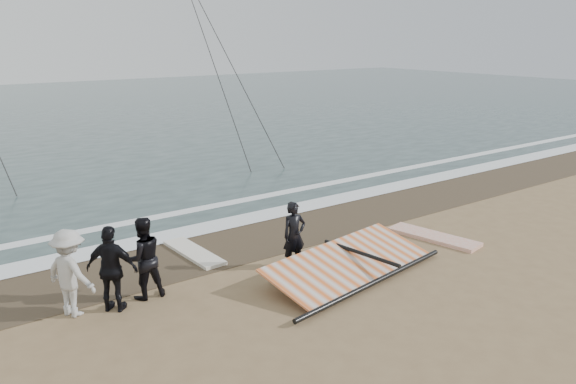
% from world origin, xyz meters
% --- Properties ---
extents(ground, '(120.00, 120.00, 0.00)m').
position_xyz_m(ground, '(0.00, 0.00, 0.00)').
color(ground, '#8C704C').
rests_on(ground, ground).
extents(sea, '(120.00, 54.00, 0.02)m').
position_xyz_m(sea, '(0.00, 33.00, 0.01)').
color(sea, '#233838').
rests_on(sea, ground).
extents(wet_sand, '(120.00, 2.80, 0.01)m').
position_xyz_m(wet_sand, '(0.00, 4.50, 0.01)').
color(wet_sand, '#4C3D2B').
rests_on(wet_sand, ground).
extents(foam_near, '(120.00, 0.90, 0.01)m').
position_xyz_m(foam_near, '(0.00, 5.90, 0.03)').
color(foam_near, white).
rests_on(foam_near, sea).
extents(foam_far, '(120.00, 0.45, 0.01)m').
position_xyz_m(foam_far, '(0.00, 7.60, 0.03)').
color(foam_far, white).
rests_on(foam_far, sea).
extents(man_main, '(0.61, 0.44, 1.57)m').
position_xyz_m(man_main, '(-0.41, 2.32, 0.78)').
color(man_main, black).
rests_on(man_main, ground).
extents(board_white, '(1.15, 2.52, 0.10)m').
position_xyz_m(board_white, '(3.71, 1.67, 0.05)').
color(board_white, white).
rests_on(board_white, ground).
extents(board_cream, '(0.67, 2.18, 0.09)m').
position_xyz_m(board_cream, '(-1.95, 4.37, 0.04)').
color(board_cream, white).
rests_on(board_cream, ground).
extents(trio_cluster, '(2.37, 1.44, 1.73)m').
position_xyz_m(trio_cluster, '(-4.57, 2.85, 0.86)').
color(trio_cluster, black).
rests_on(trio_cluster, ground).
extents(sail_rig, '(4.84, 2.37, 0.52)m').
position_xyz_m(sail_rig, '(0.29, 1.36, 0.20)').
color(sail_rig, black).
rests_on(sail_rig, ground).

